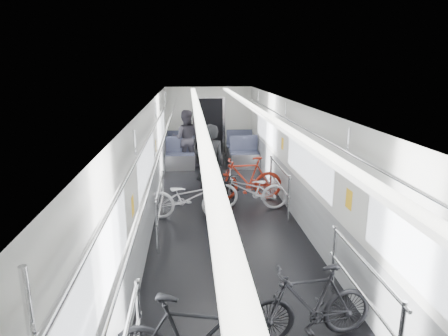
# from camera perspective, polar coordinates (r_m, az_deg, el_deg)

# --- Properties ---
(car_shell) EXTENTS (3.02, 14.01, 2.41)m
(car_shell) POSITION_cam_1_polar(r_m,az_deg,el_deg) (9.08, -0.45, 1.70)
(car_shell) COLOR black
(car_shell) RESTS_ON ground
(bike_left_far) EXTENTS (1.81, 0.76, 0.92)m
(bike_left_far) POSITION_cam_1_polar(r_m,az_deg,el_deg) (8.37, -5.17, -4.22)
(bike_left_far) COLOR silver
(bike_left_far) RESTS_ON floor
(bike_right_near) EXTENTS (1.61, 0.62, 0.94)m
(bike_right_near) POSITION_cam_1_polar(r_m,az_deg,el_deg) (4.97, 12.13, -18.44)
(bike_right_near) COLOR black
(bike_right_near) RESTS_ON floor
(bike_right_mid) EXTENTS (1.73, 0.77, 0.88)m
(bike_right_mid) POSITION_cam_1_polar(r_m,az_deg,el_deg) (8.92, 3.72, -3.17)
(bike_right_mid) COLOR #B0B0B5
(bike_right_mid) RESTS_ON floor
(bike_right_far) EXTENTS (1.78, 0.59, 1.05)m
(bike_right_far) POSITION_cam_1_polar(r_m,az_deg,el_deg) (9.46, 3.17, -1.55)
(bike_right_far) COLOR maroon
(bike_right_far) RESTS_ON floor
(bike_aisle) EXTENTS (1.05, 1.72, 0.85)m
(bike_aisle) POSITION_cam_1_polar(r_m,az_deg,el_deg) (9.17, 0.79, -2.69)
(bike_aisle) COLOR black
(bike_aisle) RESTS_ON floor
(person_standing) EXTENTS (0.75, 0.55, 1.87)m
(person_standing) POSITION_cam_1_polar(r_m,az_deg,el_deg) (9.10, -1.99, 0.49)
(person_standing) COLOR black
(person_standing) RESTS_ON floor
(person_seated) EXTENTS (0.92, 0.75, 1.79)m
(person_seated) POSITION_cam_1_polar(r_m,az_deg,el_deg) (12.60, -5.47, 4.22)
(person_seated) COLOR #2E2B33
(person_seated) RESTS_ON floor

